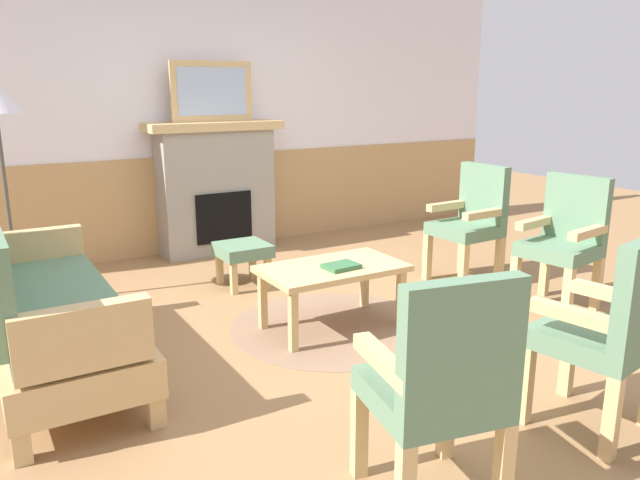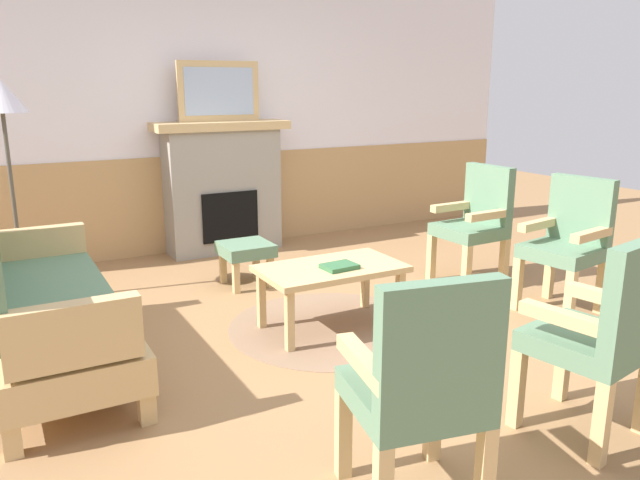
{
  "view_description": "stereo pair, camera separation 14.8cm",
  "coord_description": "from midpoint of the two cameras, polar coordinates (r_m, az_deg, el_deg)",
  "views": [
    {
      "loc": [
        -2.17,
        -3.32,
        1.63
      ],
      "look_at": [
        0.0,
        0.35,
        0.55
      ],
      "focal_mm": 34.71,
      "sensor_mm": 36.0,
      "label": 1
    },
    {
      "loc": [
        -2.04,
        -3.39,
        1.63
      ],
      "look_at": [
        0.0,
        0.35,
        0.55
      ],
      "focal_mm": 34.71,
      "sensor_mm": 36.0,
      "label": 2
    }
  ],
  "objects": [
    {
      "name": "book_on_table",
      "position": [
        4.1,
        0.93,
        -2.44
      ],
      "size": [
        0.23,
        0.18,
        0.03
      ],
      "primitive_type": "cube",
      "rotation": [
        0.0,
        0.0,
        0.07
      ],
      "color": "#33663D",
      "rests_on": "coffee_table"
    },
    {
      "name": "couch",
      "position": [
        3.84,
        -24.84,
        -5.88
      ],
      "size": [
        0.7,
        1.8,
        0.98
      ],
      "color": "tan",
      "rests_on": "ground_plane"
    },
    {
      "name": "armchair_near_fireplace",
      "position": [
        5.3,
        13.02,
        1.97
      ],
      "size": [
        0.5,
        0.5,
        0.98
      ],
      "color": "tan",
      "rests_on": "ground_plane"
    },
    {
      "name": "armchair_front_center",
      "position": [
        2.42,
        9.34,
        -12.74
      ],
      "size": [
        0.56,
        0.56,
        0.98
      ],
      "color": "tan",
      "rests_on": "ground_plane"
    },
    {
      "name": "footstool",
      "position": [
        5.12,
        -7.95,
        -1.17
      ],
      "size": [
        0.4,
        0.4,
        0.36
      ],
      "color": "tan",
      "rests_on": "ground_plane"
    },
    {
      "name": "fireplace",
      "position": [
        6.16,
        -10.25,
        4.86
      ],
      "size": [
        1.3,
        0.44,
        1.28
      ],
      "color": "gray",
      "rests_on": "ground_plane"
    },
    {
      "name": "framed_picture",
      "position": [
        6.08,
        -10.64,
        13.32
      ],
      "size": [
        0.8,
        0.04,
        0.56
      ],
      "color": "tan",
      "rests_on": "fireplace"
    },
    {
      "name": "armchair_by_window_left",
      "position": [
        4.86,
        20.85,
        0.29
      ],
      "size": [
        0.55,
        0.55,
        0.98
      ],
      "color": "tan",
      "rests_on": "ground_plane"
    },
    {
      "name": "coffee_table",
      "position": [
        4.18,
        0.12,
        -3.1
      ],
      "size": [
        0.96,
        0.56,
        0.44
      ],
      "color": "tan",
      "rests_on": "ground_plane"
    },
    {
      "name": "ground_plane",
      "position": [
        4.28,
        1.41,
        -8.15
      ],
      "size": [
        14.0,
        14.0,
        0.0
      ],
      "primitive_type": "plane",
      "color": "#997047"
    },
    {
      "name": "armchair_front_left",
      "position": [
        3.17,
        23.99,
        -7.23
      ],
      "size": [
        0.56,
        0.56,
        0.98
      ],
      "color": "tan",
      "rests_on": "ground_plane"
    },
    {
      "name": "round_rug",
      "position": [
        4.31,
        0.12,
        -7.96
      ],
      "size": [
        1.41,
        1.41,
        0.01
      ],
      "primitive_type": "cylinder",
      "color": "#896B51",
      "rests_on": "ground_plane"
    },
    {
      "name": "wall_back",
      "position": [
        6.32,
        -11.33,
        11.05
      ],
      "size": [
        7.2,
        0.14,
        2.7
      ],
      "color": "white",
      "rests_on": "ground_plane"
    }
  ]
}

